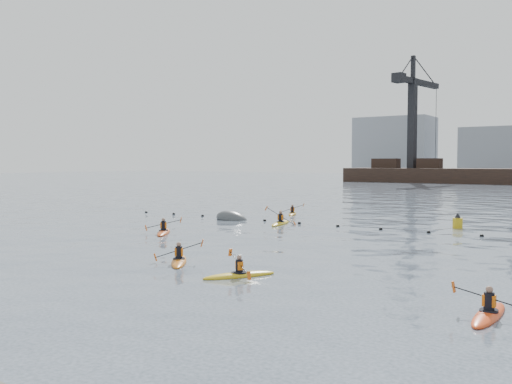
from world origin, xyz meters
TOP-DOWN VIEW (x-y plane):
  - ground at (0.00, 0.00)m, footprint 400.00×400.00m
  - float_line at (-0.50, 22.53)m, footprint 33.24×0.73m
  - kayaker_0 at (0.92, 6.61)m, footprint 2.43×2.82m
  - kayaker_1 at (4.75, 5.68)m, footprint 2.04×2.75m
  - kayaker_2 at (-6.34, 13.36)m, footprint 2.47×3.06m
  - kayaker_3 at (-2.96, 21.46)m, footprint 2.29×3.36m
  - kayaker_4 at (13.56, 5.24)m, footprint 2.04×3.03m
  - kayaker_5 at (-5.84, 28.13)m, footprint 1.87×2.89m
  - mooring_buoy at (-7.53, 21.99)m, footprint 3.01×2.09m
  - nav_buoy at (7.85, 25.89)m, footprint 0.63×0.63m

SIDE VIEW (x-z plane):
  - ground at x=0.00m, z-range 0.00..0.00m
  - mooring_buoy at x=-7.53m, z-range -0.88..0.88m
  - float_line at x=-0.50m, z-range -0.09..0.15m
  - kayaker_1 at x=4.75m, z-range -0.43..0.61m
  - kayaker_5 at x=-5.84m, z-range -0.44..0.62m
  - kayaker_4 at x=13.56m, z-range -0.40..0.58m
  - kayaker_0 at x=0.92m, z-range -0.46..0.65m
  - kayaker_3 at x=-2.96m, z-range -0.58..0.79m
  - kayaker_2 at x=-6.34m, z-range -0.45..0.65m
  - nav_buoy at x=7.85m, z-range -0.22..0.91m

